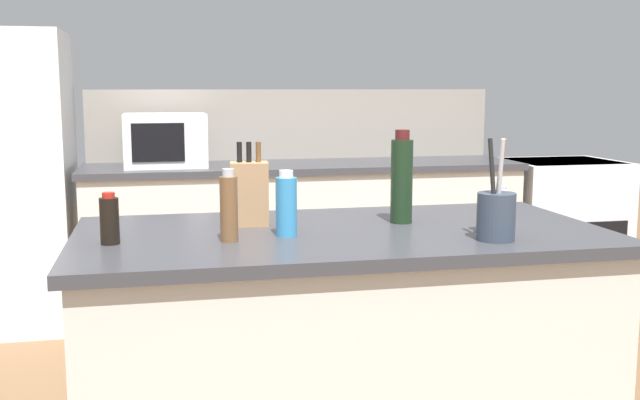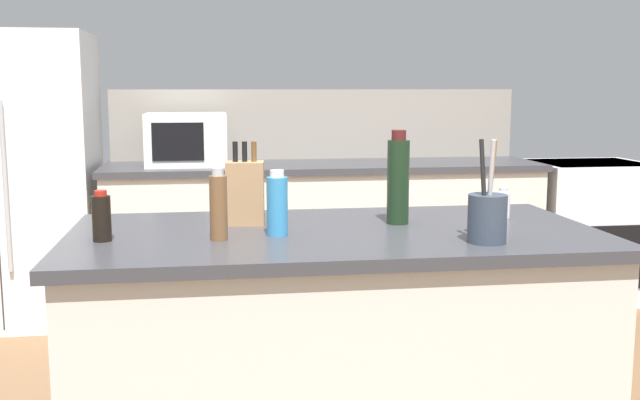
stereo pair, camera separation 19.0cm
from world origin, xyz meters
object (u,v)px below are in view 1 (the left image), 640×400
(soy_sauce_bottle, at_px, (109,220))
(wine_bottle, at_px, (402,179))
(knife_block, at_px, (249,193))
(salt_shaker, at_px, (502,202))
(microwave, at_px, (165,140))
(pepper_grinder, at_px, (229,207))
(spice_jar_oregano, at_px, (485,215))
(dish_soap_bottle, at_px, (286,205))
(range_oven, at_px, (559,226))
(hot_sauce_bottle, at_px, (233,194))
(utensil_crock, at_px, (496,214))

(soy_sauce_bottle, bearing_deg, wine_bottle, 9.21)
(knife_block, height_order, salt_shaker, knife_block)
(microwave, relative_size, pepper_grinder, 2.13)
(spice_jar_oregano, bearing_deg, dish_soap_bottle, 174.28)
(salt_shaker, relative_size, spice_jar_oregano, 0.91)
(range_oven, relative_size, wine_bottle, 2.80)
(dish_soap_bottle, xyz_separation_m, salt_shaker, (0.85, 0.22, -0.05))
(hot_sauce_bottle, bearing_deg, salt_shaker, -11.54)
(utensil_crock, bearing_deg, microwave, 111.74)
(salt_shaker, relative_size, soy_sauce_bottle, 0.69)
(soy_sauce_bottle, relative_size, spice_jar_oregano, 1.31)
(knife_block, height_order, pepper_grinder, knife_block)
(spice_jar_oregano, bearing_deg, pepper_grinder, 178.61)
(pepper_grinder, distance_m, soy_sauce_bottle, 0.36)
(salt_shaker, xyz_separation_m, soy_sauce_bottle, (-1.40, -0.23, 0.02))
(utensil_crock, xyz_separation_m, pepper_grinder, (-0.82, 0.16, 0.02))
(wine_bottle, bearing_deg, knife_block, 172.79)
(microwave, distance_m, salt_shaker, 2.38)
(microwave, relative_size, salt_shaker, 4.39)
(utensil_crock, height_order, hot_sauce_bottle, utensil_crock)
(range_oven, height_order, microwave, microwave)
(range_oven, distance_m, salt_shaker, 2.55)
(dish_soap_bottle, xyz_separation_m, pepper_grinder, (-0.19, -0.05, 0.01))
(wine_bottle, height_order, pepper_grinder, wine_bottle)
(utensil_crock, distance_m, spice_jar_oregano, 0.14)
(wine_bottle, bearing_deg, utensil_crock, -61.59)
(soy_sauce_bottle, distance_m, spice_jar_oregano, 1.21)
(utensil_crock, xyz_separation_m, salt_shaker, (0.22, 0.42, -0.03))
(range_oven, distance_m, microwave, 2.71)
(utensil_crock, xyz_separation_m, wine_bottle, (-0.19, 0.36, 0.07))
(dish_soap_bottle, height_order, pepper_grinder, pepper_grinder)
(salt_shaker, xyz_separation_m, pepper_grinder, (-1.04, -0.26, 0.06))
(utensil_crock, relative_size, salt_shaker, 2.91)
(microwave, height_order, hot_sauce_bottle, microwave)
(soy_sauce_bottle, bearing_deg, salt_shaker, 9.16)
(hot_sauce_bottle, distance_m, spice_jar_oregano, 0.92)
(salt_shaker, bearing_deg, knife_block, 179.93)
(wine_bottle, height_order, hot_sauce_bottle, wine_bottle)
(wine_bottle, distance_m, salt_shaker, 0.43)
(microwave, height_order, salt_shaker, microwave)
(salt_shaker, bearing_deg, wine_bottle, -170.98)
(utensil_crock, height_order, dish_soap_bottle, utensil_crock)
(microwave, distance_m, dish_soap_bottle, 2.29)
(range_oven, xyz_separation_m, microwave, (-2.64, 0.00, 0.63))
(microwave, bearing_deg, range_oven, -0.00)
(microwave, distance_m, spice_jar_oregano, 2.54)
(hot_sauce_bottle, xyz_separation_m, salt_shaker, (0.98, -0.20, -0.03))
(knife_block, bearing_deg, pepper_grinder, -104.34)
(hot_sauce_bottle, bearing_deg, pepper_grinder, -97.30)
(range_oven, distance_m, hot_sauce_bottle, 3.09)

